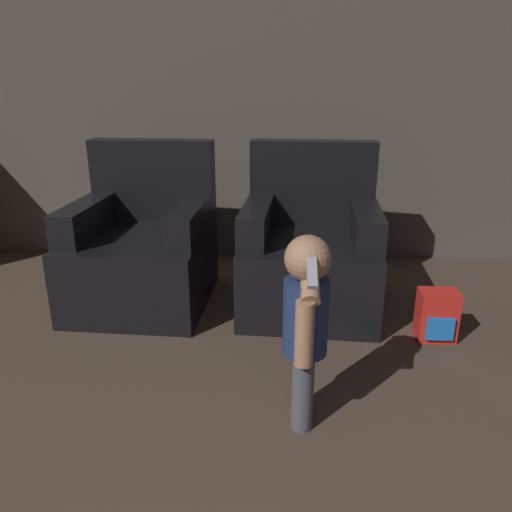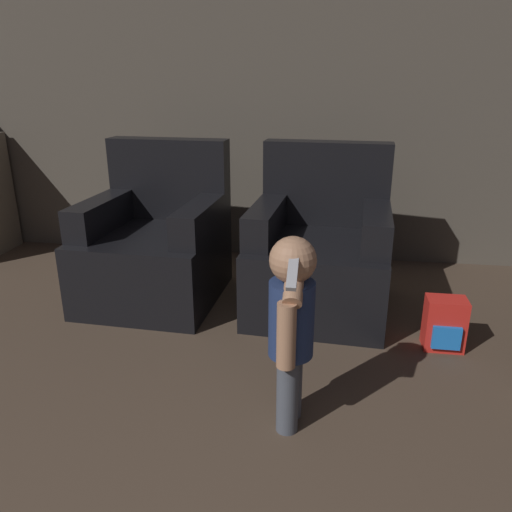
% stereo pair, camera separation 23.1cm
% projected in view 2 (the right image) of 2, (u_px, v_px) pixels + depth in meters
% --- Properties ---
extents(wall_back, '(8.40, 0.05, 2.60)m').
position_uv_depth(wall_back, '(273.00, 88.00, 3.71)').
color(wall_back, '#51493F').
rests_on(wall_back, ground_plane).
extents(armchair_left, '(0.85, 0.91, 1.00)m').
position_uv_depth(armchair_left, '(157.00, 246.00, 3.25)').
color(armchair_left, black).
rests_on(armchair_left, ground_plane).
extents(armchair_right, '(0.87, 0.93, 1.00)m').
position_uv_depth(armchair_right, '(319.00, 254.00, 3.10)').
color(armchair_right, black).
rests_on(armchair_right, ground_plane).
extents(person_toddler, '(0.18, 0.32, 0.82)m').
position_uv_depth(person_toddler, '(291.00, 320.00, 1.95)').
color(person_toddler, '#474C56').
rests_on(person_toddler, ground_plane).
extents(toy_backpack, '(0.21, 0.16, 0.29)m').
position_uv_depth(toy_backpack, '(444.00, 324.00, 2.65)').
color(toy_backpack, red).
rests_on(toy_backpack, ground_plane).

